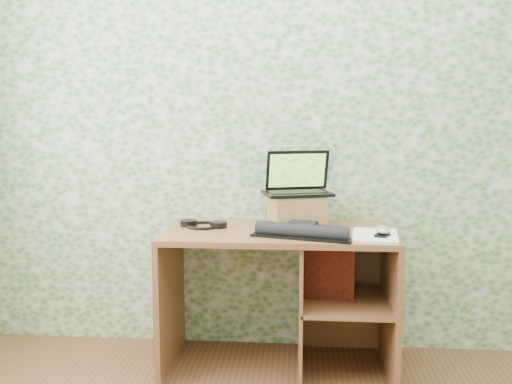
# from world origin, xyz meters

# --- Properties ---
(wall_back) EXTENTS (3.50, 0.00, 3.50)m
(wall_back) POSITION_xyz_m (0.00, 1.75, 1.30)
(wall_back) COLOR silver
(wall_back) RESTS_ON ground
(desk) EXTENTS (1.20, 0.60, 0.75)m
(desk) POSITION_xyz_m (0.08, 1.47, 0.48)
(desk) COLOR brown
(desk) RESTS_ON floor
(riser) EXTENTS (0.33, 0.30, 0.17)m
(riser) POSITION_xyz_m (0.09, 1.58, 0.83)
(riser) COLOR #9D7846
(riser) RESTS_ON desk
(laptop) EXTENTS (0.41, 0.34, 0.24)m
(laptop) POSITION_xyz_m (0.09, 1.62, 0.97)
(laptop) COLOR black
(laptop) RESTS_ON riser
(keyboard) EXTENTS (0.51, 0.37, 0.07)m
(keyboard) POSITION_xyz_m (0.12, 1.33, 0.77)
(keyboard) COLOR black
(keyboard) RESTS_ON desk
(headphones) EXTENTS (0.26, 0.22, 0.03)m
(headphones) POSITION_xyz_m (-0.41, 1.50, 0.76)
(headphones) COLOR black
(headphones) RESTS_ON desk
(notepad) EXTENTS (0.25, 0.33, 0.01)m
(notepad) POSITION_xyz_m (0.48, 1.32, 0.76)
(notepad) COLOR white
(notepad) RESTS_ON desk
(mouse) EXTENTS (0.10, 0.13, 0.04)m
(mouse) POSITION_xyz_m (0.51, 1.28, 0.78)
(mouse) COLOR silver
(mouse) RESTS_ON notepad
(pen) EXTENTS (0.02, 0.14, 0.01)m
(pen) POSITION_xyz_m (0.55, 1.35, 0.77)
(pen) COLOR black
(pen) RESTS_ON notepad
(red_box) EXTENTS (0.27, 0.12, 0.31)m
(red_box) POSITION_xyz_m (0.27, 1.44, 0.54)
(red_box) COLOR maroon
(red_box) RESTS_ON desk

